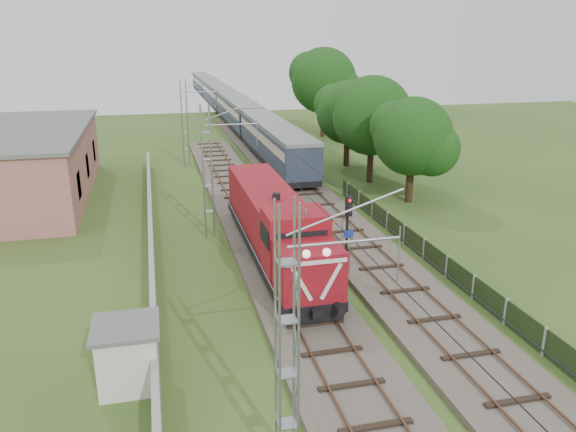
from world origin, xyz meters
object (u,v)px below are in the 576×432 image
object	(u,v)px
coach_rake	(226,101)
signal_post	(348,223)
locomotive	(275,224)
relay_hut	(128,355)

from	to	relation	value
coach_rake	signal_post	xyz separation A→B (m)	(-2.07, -59.15, 0.61)
coach_rake	signal_post	world-z (taller)	signal_post
locomotive	signal_post	xyz separation A→B (m)	(2.93, -3.31, 0.93)
signal_post	relay_hut	size ratio (longest dim) A/B	1.89
coach_rake	signal_post	bearing A→B (deg)	-92.00
coach_rake	relay_hut	world-z (taller)	coach_rake
locomotive	signal_post	world-z (taller)	locomotive
locomotive	relay_hut	size ratio (longest dim) A/B	6.81
signal_post	relay_hut	bearing A→B (deg)	-147.65
locomotive	coach_rake	world-z (taller)	locomotive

